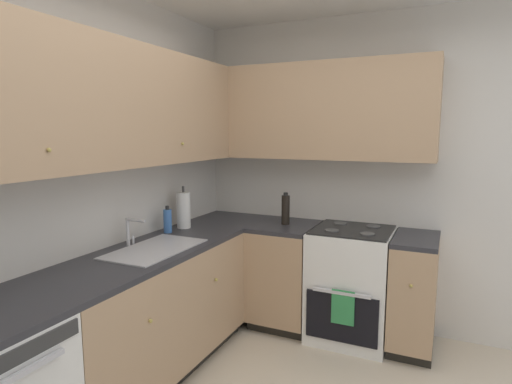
{
  "coord_description": "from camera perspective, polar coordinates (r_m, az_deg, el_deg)",
  "views": [
    {
      "loc": [
        -1.73,
        -0.52,
        1.68
      ],
      "look_at": [
        0.98,
        0.72,
        1.25
      ],
      "focal_mm": 29.7,
      "sensor_mm": 36.0,
      "label": 1
    }
  ],
  "objects": [
    {
      "name": "upper_cabinets_back",
      "position": [
        2.79,
        -19.59,
        11.0
      ],
      "size": [
        2.56,
        0.34,
        0.78
      ],
      "color": "tan"
    },
    {
      "name": "faucet",
      "position": [
        3.05,
        -16.5,
        -4.8
      ],
      "size": [
        0.07,
        0.16,
        0.19
      ],
      "color": "silver",
      "rests_on": "countertop_back"
    },
    {
      "name": "upper_cabinets_right",
      "position": [
        3.62,
        7.26,
        10.65
      ],
      "size": [
        0.32,
        2.01,
        0.78
      ],
      "color": "tan"
    },
    {
      "name": "lower_cabinets_right",
      "position": [
        3.63,
        10.09,
        -11.98
      ],
      "size": [
        0.62,
        1.46,
        0.86
      ],
      "color": "tan",
      "rests_on": "ground_plane"
    },
    {
      "name": "soap_bottle",
      "position": [
        3.37,
        -11.82,
        -3.8
      ],
      "size": [
        0.06,
        0.06,
        0.21
      ],
      "color": "#3F72BF",
      "rests_on": "countertop_back"
    },
    {
      "name": "wall_back",
      "position": [
        2.76,
        -25.86,
        -0.28
      ],
      "size": [
        3.86,
        0.05,
        2.62
      ],
      "primitive_type": "cube",
      "color": "silver",
      "rests_on": "ground_plane"
    },
    {
      "name": "paper_towel_roll",
      "position": [
        3.5,
        -9.73,
        -2.41
      ],
      "size": [
        0.11,
        0.11,
        0.35
      ],
      "color": "white",
      "rests_on": "countertop_back"
    },
    {
      "name": "countertop_right",
      "position": [
        3.5,
        10.26,
        -5.18
      ],
      "size": [
        0.6,
        1.46,
        0.03
      ],
      "color": "#2D2D33",
      "rests_on": "lower_cabinets_right"
    },
    {
      "name": "wall_right",
      "position": [
        3.69,
        16.49,
        2.14
      ],
      "size": [
        0.05,
        3.25,
        2.62
      ],
      "primitive_type": "cube",
      "color": "silver",
      "rests_on": "ground_plane"
    },
    {
      "name": "countertop_back",
      "position": [
        2.93,
        -14.49,
        -7.99
      ],
      "size": [
        2.88,
        0.6,
        0.03
      ],
      "primitive_type": "cube",
      "color": "#2D2D33",
      "rests_on": "lower_cabinets_back"
    },
    {
      "name": "oil_bottle",
      "position": [
        3.59,
        4.01,
        -2.36
      ],
      "size": [
        0.07,
        0.07,
        0.27
      ],
      "color": "black",
      "rests_on": "countertop_right"
    },
    {
      "name": "lower_cabinets_back",
      "position": [
        3.08,
        -14.19,
        -15.9
      ],
      "size": [
        1.67,
        0.62,
        0.86
      ],
      "color": "tan",
      "rests_on": "ground_plane"
    },
    {
      "name": "sink",
      "position": [
        2.95,
        -13.39,
        -8.27
      ],
      "size": [
        0.69,
        0.4,
        0.1
      ],
      "color": "#B7B7BC",
      "rests_on": "countertop_back"
    },
    {
      "name": "oven_range",
      "position": [
        3.61,
        12.71,
        -11.85
      ],
      "size": [
        0.68,
        0.62,
        1.04
      ],
      "color": "white",
      "rests_on": "ground_plane"
    }
  ]
}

